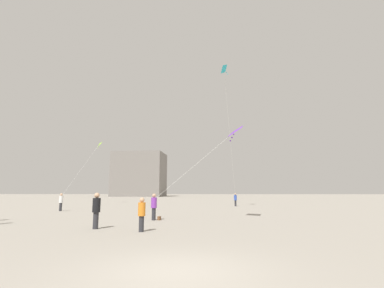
% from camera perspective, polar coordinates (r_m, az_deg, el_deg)
% --- Properties ---
extents(ground_plane, '(300.00, 300.00, 0.00)m').
position_cam_1_polar(ground_plane, '(7.48, -3.31, -23.75)').
color(ground_plane, '#9E9689').
extents(person_in_purple, '(0.37, 0.37, 1.70)m').
position_cam_1_polar(person_in_purple, '(19.32, -7.52, -11.93)').
color(person_in_purple, '#2D2D33').
rests_on(person_in_purple, ground_plane).
extents(person_in_black, '(0.39, 0.39, 1.78)m').
position_cam_1_polar(person_in_black, '(15.63, -18.33, -12.05)').
color(person_in_black, '#2D2D33').
rests_on(person_in_black, ground_plane).
extents(person_in_white, '(0.36, 0.36, 1.65)m').
position_cam_1_polar(person_in_white, '(30.20, -24.41, -10.23)').
color(person_in_white, '#2D2D33').
rests_on(person_in_white, ground_plane).
extents(person_in_orange, '(0.34, 0.34, 1.57)m').
position_cam_1_polar(person_in_orange, '(14.09, -9.89, -13.20)').
color(person_in_orange, '#2D2D33').
rests_on(person_in_orange, ground_plane).
extents(person_in_blue, '(0.34, 0.34, 1.57)m').
position_cam_1_polar(person_in_blue, '(36.52, 8.54, -10.67)').
color(person_in_blue, '#2D2D33').
rests_on(person_in_blue, ground_plane).
extents(kite_cyan_delta, '(2.05, 5.60, 14.73)m').
position_cam_1_polar(kite_cyan_delta, '(34.35, 6.33, 13.86)').
color(kite_cyan_delta, '#1EB2C6').
extents(kite_violet_delta, '(6.07, 1.78, 5.02)m').
position_cam_1_polar(kite_violet_delta, '(20.24, 8.34, 2.44)').
color(kite_violet_delta, purple).
extents(kite_lime_diamond, '(2.58, 16.14, 8.00)m').
position_cam_1_polar(kite_lime_diamond, '(45.57, -17.83, -0.11)').
color(kite_lime_diamond, '#8CD12D').
extents(building_left_hall, '(16.76, 14.13, 14.28)m').
position_cam_1_polar(building_left_hall, '(98.08, -10.24, -5.95)').
color(building_left_hall, gray).
rests_on(building_left_hall, ground_plane).
extents(handbag_beside_flyer, '(0.20, 0.34, 0.24)m').
position_cam_1_polar(handbag_beside_flyer, '(19.42, -6.47, -14.32)').
color(handbag_beside_flyer, brown).
rests_on(handbag_beside_flyer, ground_plane).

